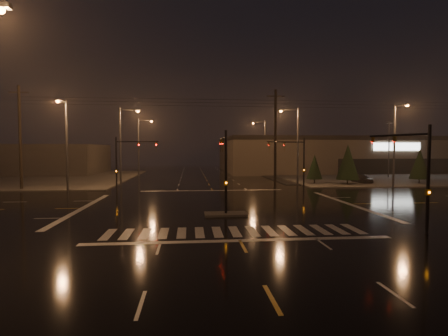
{
  "coord_description": "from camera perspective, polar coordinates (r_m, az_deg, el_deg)",
  "views": [
    {
      "loc": [
        -2.51,
        -28.39,
        4.63
      ],
      "look_at": [
        0.51,
        2.59,
        3.0
      ],
      "focal_mm": 28.0,
      "sensor_mm": 36.0,
      "label": 1
    }
  ],
  "objects": [
    {
      "name": "ground",
      "position": [
        28.87,
        -0.51,
        -6.23
      ],
      "size": [
        140.0,
        140.0,
        0.0
      ],
      "primitive_type": "plane",
      "color": "black",
      "rests_on": "ground"
    },
    {
      "name": "sidewalk_ne",
      "position": [
        66.99,
        23.49,
        -1.16
      ],
      "size": [
        36.0,
        36.0,
        0.12
      ],
      "primitive_type": "cube",
      "color": "#494641",
      "rests_on": "ground"
    },
    {
      "name": "sidewalk_nw",
      "position": [
        64.7,
        -30.71,
        -1.47
      ],
      "size": [
        36.0,
        36.0,
        0.12
      ],
      "primitive_type": "cube",
      "color": "#494641",
      "rests_on": "ground"
    },
    {
      "name": "median_island",
      "position": [
        24.94,
        0.31,
        -7.53
      ],
      "size": [
        3.0,
        1.6,
        0.15
      ],
      "primitive_type": "cube",
      "color": "#494641",
      "rests_on": "ground"
    },
    {
      "name": "crosswalk",
      "position": [
        20.09,
        1.79,
        -10.31
      ],
      "size": [
        15.0,
        2.6,
        0.01
      ],
      "primitive_type": "cube",
      "color": "beige",
      "rests_on": "ground"
    },
    {
      "name": "stop_bar_near",
      "position": [
        18.17,
        2.62,
        -11.76
      ],
      "size": [
        16.0,
        0.5,
        0.01
      ],
      "primitive_type": "cube",
      "color": "beige",
      "rests_on": "ground"
    },
    {
      "name": "stop_bar_far",
      "position": [
        39.74,
        -1.91,
        -3.69
      ],
      "size": [
        16.0,
        0.5,
        0.01
      ],
      "primitive_type": "cube",
      "color": "beige",
      "rests_on": "ground"
    },
    {
      "name": "parking_lot",
      "position": [
        67.88,
        28.0,
        -1.23
      ],
      "size": [
        50.0,
        24.0,
        0.08
      ],
      "primitive_type": "cube",
      "color": "black",
      "rests_on": "ground"
    },
    {
      "name": "retail_building",
      "position": [
        83.3,
        21.21,
        2.25
      ],
      "size": [
        60.2,
        28.3,
        7.2
      ],
      "color": "#706150",
      "rests_on": "ground"
    },
    {
      "name": "commercial_block",
      "position": [
        77.55,
        -30.34,
        1.24
      ],
      "size": [
        30.0,
        18.0,
        5.6
      ],
      "primitive_type": "cube",
      "color": "#393532",
      "rests_on": "ground"
    },
    {
      "name": "signal_mast_median",
      "position": [
        25.46,
        0.1,
        1.02
      ],
      "size": [
        0.25,
        4.59,
        6.0
      ],
      "color": "black",
      "rests_on": "ground"
    },
    {
      "name": "signal_mast_ne",
      "position": [
        40.36,
        11.75,
        1.75
      ],
      "size": [
        4.84,
        1.86,
        6.0
      ],
      "color": "black",
      "rests_on": "ground"
    },
    {
      "name": "signal_mast_nw",
      "position": [
        39.16,
        -15.85,
        1.66
      ],
      "size": [
        4.84,
        1.86,
        6.0
      ],
      "color": "black",
      "rests_on": "ground"
    },
    {
      "name": "signal_mast_se",
      "position": [
        22.6,
        28.76,
        0.29
      ],
      "size": [
        1.55,
        3.87,
        6.0
      ],
      "color": "black",
      "rests_on": "ground"
    },
    {
      "name": "streetlight_1",
      "position": [
        47.21,
        -16.2,
        4.3
      ],
      "size": [
        2.77,
        0.32,
        10.0
      ],
      "color": "#38383A",
      "rests_on": "ground"
    },
    {
      "name": "streetlight_2",
      "position": [
        63.0,
        -13.52,
        3.98
      ],
      "size": [
        2.77,
        0.32,
        10.0
      ],
      "color": "#38383A",
      "rests_on": "ground"
    },
    {
      "name": "streetlight_3",
      "position": [
        46.47,
        11.61,
        4.38
      ],
      "size": [
        2.77,
        0.32,
        10.0
      ],
      "color": "#38383A",
      "rests_on": "ground"
    },
    {
      "name": "streetlight_4",
      "position": [
        65.84,
        6.45,
        4.0
      ],
      "size": [
        2.77,
        0.32,
        10.0
      ],
      "color": "#38383A",
      "rests_on": "ground"
    },
    {
      "name": "streetlight_5",
      "position": [
        41.83,
        -24.46,
        4.34
      ],
      "size": [
        0.32,
        2.77,
        10.0
      ],
      "color": "#38383A",
      "rests_on": "ground"
    },
    {
      "name": "streetlight_6",
      "position": [
        46.56,
        26.27,
        4.13
      ],
      "size": [
        0.32,
        2.77,
        10.0
      ],
      "color": "#38383A",
      "rests_on": "ground"
    },
    {
      "name": "utility_pole_0",
      "position": [
        46.68,
        -30.34,
        4.43
      ],
      "size": [
        2.2,
        0.32,
        12.0
      ],
      "color": "black",
      "rests_on": "ground"
    },
    {
      "name": "utility_pole_1",
      "position": [
        43.7,
        8.38,
        4.93
      ],
      "size": [
        2.2,
        0.32,
        12.0
      ],
      "color": "black",
      "rests_on": "ground"
    },
    {
      "name": "conifer_0",
      "position": [
        48.5,
        14.56,
        0.19
      ],
      "size": [
        2.1,
        2.1,
        3.98
      ],
      "color": "black",
      "rests_on": "ground"
    },
    {
      "name": "conifer_1",
      "position": [
        48.85,
        19.56,
        0.94
      ],
      "size": [
        2.97,
        2.97,
        5.34
      ],
      "color": "black",
      "rests_on": "ground"
    },
    {
      "name": "conifer_2",
      "position": [
        53.91,
        29.32,
        0.59
      ],
      "size": [
        2.6,
        2.6,
        4.76
      ],
      "color": "black",
      "rests_on": "ground"
    },
    {
      "name": "car_parked",
      "position": [
        51.72,
        21.55,
        -1.6
      ],
      "size": [
        1.74,
        3.99,
        1.34
      ],
      "primitive_type": "imported",
      "rotation": [
        0.0,
        0.0,
        0.04
      ],
      "color": "black",
      "rests_on": "ground"
    }
  ]
}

